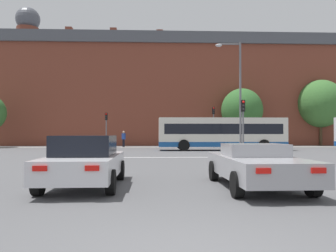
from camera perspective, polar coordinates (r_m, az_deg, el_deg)
The scene contains 14 objects.
stop_line_strip at distance 21.02m, azimuth -1.14°, elevation -5.47°, with size 9.00×0.30×0.01m, color silver.
far_pavement at distance 36.68m, azimuth -1.64°, elevation -3.68°, with size 70.00×2.50×0.01m, color gray.
brick_civic_building at distance 48.44m, azimuth -1.68°, elevation 5.50°, with size 46.55×15.76×19.91m.
car_saloon_left at distance 9.79m, azimuth -14.20°, elevation -5.89°, with size 2.04×4.36×1.48m.
car_roadster_right at distance 9.69m, azimuth 15.01°, elevation -6.53°, with size 2.12×4.72×1.24m.
bus_crossing_lead at distance 30.11m, azimuth 9.28°, elevation -1.22°, with size 11.38×2.64×2.93m.
traffic_light_far_right at distance 36.19m, azimuth 7.93°, elevation 0.99°, with size 0.26×0.31×4.44m.
traffic_light_far_left at distance 36.45m, azimuth -10.71°, elevation 0.36°, with size 0.26×0.31×3.79m.
traffic_light_near_right at distance 22.99m, azimuth 12.95°, elevation 1.37°, with size 0.26×0.31×3.83m.
street_lamp_junction at distance 25.59m, azimuth 11.87°, elevation 6.66°, with size 1.98×0.36×8.49m.
pedestrian_waiting at distance 37.24m, azimuth 12.36°, elevation -2.07°, with size 0.34×0.45×1.72m.
pedestrian_walking_east at distance 37.19m, azimuth -7.74°, elevation -2.00°, with size 0.46×0.40×1.80m.
tree_by_building at distance 40.56m, azimuth 12.75°, elevation 2.72°, with size 4.97×4.97×6.97m.
tree_kerbside at distance 45.60m, azimuth 25.02°, elevation 3.54°, with size 5.71×5.71×8.29m.
Camera 1 is at (-0.42, -3.84, 1.54)m, focal length 35.00 mm.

